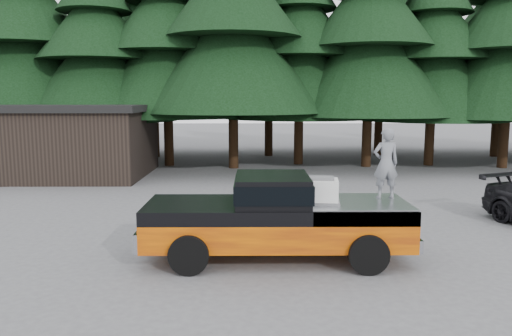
{
  "coord_description": "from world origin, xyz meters",
  "views": [
    {
      "loc": [
        -0.05,
        -11.15,
        3.62
      ],
      "look_at": [
        0.04,
        0.0,
        2.04
      ],
      "focal_mm": 35.0,
      "sensor_mm": 36.0,
      "label": 1
    }
  ],
  "objects_px": {
    "pickup_truck": "(276,230)",
    "air_compressor": "(321,192)",
    "utility_building": "(59,140)",
    "man_on_bed": "(386,163)"
  },
  "relations": [
    {
      "from": "pickup_truck",
      "to": "air_compressor",
      "type": "relative_size",
      "value": 8.12
    },
    {
      "from": "utility_building",
      "to": "air_compressor",
      "type": "bearing_deg",
      "value": -50.0
    },
    {
      "from": "air_compressor",
      "to": "man_on_bed",
      "type": "bearing_deg",
      "value": 25.96
    },
    {
      "from": "pickup_truck",
      "to": "utility_building",
      "type": "height_order",
      "value": "utility_building"
    },
    {
      "from": "man_on_bed",
      "to": "utility_building",
      "type": "relative_size",
      "value": 0.19
    },
    {
      "from": "air_compressor",
      "to": "man_on_bed",
      "type": "distance_m",
      "value": 1.73
    },
    {
      "from": "pickup_truck",
      "to": "air_compressor",
      "type": "height_order",
      "value": "air_compressor"
    },
    {
      "from": "utility_building",
      "to": "pickup_truck",
      "type": "bearing_deg",
      "value": -52.25
    },
    {
      "from": "pickup_truck",
      "to": "utility_building",
      "type": "xyz_separation_m",
      "value": [
        -9.5,
        12.27,
        1.0
      ]
    },
    {
      "from": "air_compressor",
      "to": "utility_building",
      "type": "height_order",
      "value": "utility_building"
    }
  ]
}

